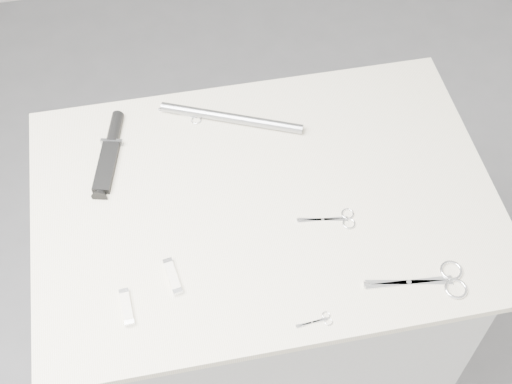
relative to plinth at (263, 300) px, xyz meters
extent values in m
cube|color=slate|center=(0.00, 0.00, -0.46)|extent=(4.00, 4.00, 0.01)
cube|color=#B5B5B3|center=(0.00, 0.00, 0.00)|extent=(0.90, 0.60, 0.90)
cube|color=beige|center=(0.00, 0.00, 0.46)|extent=(1.00, 0.70, 0.02)
cube|color=silver|center=(0.24, -0.26, 0.47)|extent=(0.18, 0.05, 0.00)
cylinder|color=silver|center=(0.24, -0.26, 0.47)|extent=(0.01, 0.01, 0.00)
torus|color=silver|center=(0.33, -0.25, 0.47)|extent=(0.05, 0.05, 0.01)
torus|color=silver|center=(0.33, -0.29, 0.47)|extent=(0.05, 0.05, 0.01)
cube|color=silver|center=(0.11, -0.08, 0.47)|extent=(0.11, 0.03, 0.00)
cylinder|color=silver|center=(0.11, -0.08, 0.47)|extent=(0.01, 0.01, 0.00)
torus|color=silver|center=(0.16, -0.08, 0.47)|extent=(0.03, 0.03, 0.00)
torus|color=silver|center=(0.16, -0.10, 0.47)|extent=(0.03, 0.03, 0.00)
cube|color=silver|center=(-0.15, 0.28, 0.47)|extent=(0.09, 0.05, 0.00)
cylinder|color=silver|center=(-0.15, 0.28, 0.47)|extent=(0.01, 0.01, 0.00)
torus|color=silver|center=(-0.10, 0.27, 0.47)|extent=(0.02, 0.02, 0.00)
torus|color=silver|center=(-0.11, 0.25, 0.47)|extent=(0.02, 0.02, 0.00)
cube|color=silver|center=(0.03, -0.31, 0.47)|extent=(0.06, 0.01, 0.00)
cylinder|color=silver|center=(0.03, -0.31, 0.47)|extent=(0.00, 0.00, 0.00)
torus|color=silver|center=(0.06, -0.30, 0.47)|extent=(0.02, 0.02, 0.00)
torus|color=silver|center=(0.06, -0.31, 0.47)|extent=(0.02, 0.02, 0.00)
cube|color=black|center=(-0.33, 0.15, 0.48)|extent=(0.07, 0.15, 0.02)
cube|color=gray|center=(-0.31, 0.22, 0.48)|extent=(0.05, 0.02, 0.02)
cylinder|color=black|center=(-0.30, 0.26, 0.48)|extent=(0.05, 0.09, 0.03)
cube|color=silver|center=(-0.22, -0.16, 0.47)|extent=(0.03, 0.08, 0.01)
cube|color=silver|center=(-0.23, -0.12, 0.48)|extent=(0.02, 0.01, 0.01)
cube|color=silver|center=(-0.21, -0.19, 0.48)|extent=(0.02, 0.01, 0.01)
cube|color=silver|center=(-0.32, -0.21, 0.47)|extent=(0.02, 0.08, 0.01)
cube|color=silver|center=(-0.32, -0.17, 0.48)|extent=(0.02, 0.01, 0.01)
cube|color=silver|center=(-0.31, -0.24, 0.48)|extent=(0.02, 0.01, 0.01)
cylinder|color=gray|center=(-0.03, 0.23, 0.48)|extent=(0.32, 0.15, 0.02)
camera|label=1|loc=(-0.19, -0.88, 1.72)|focal=50.00mm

